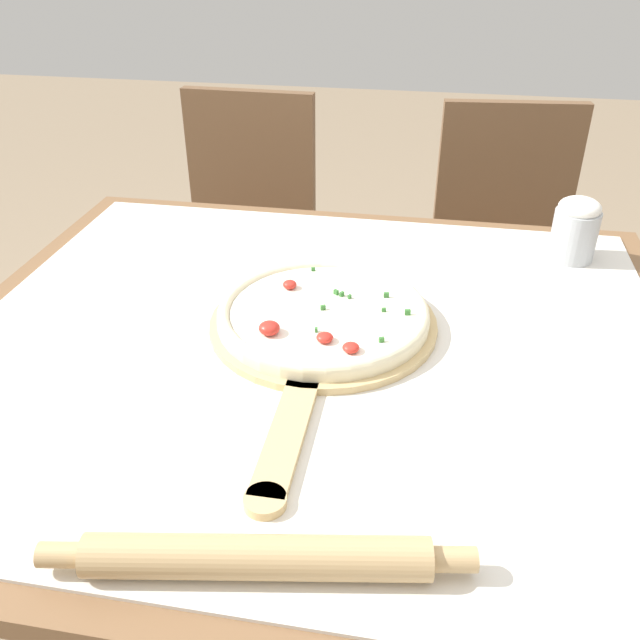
% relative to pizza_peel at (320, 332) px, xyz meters
% --- Properties ---
extents(ground_plane, '(10.00, 10.00, 0.00)m').
position_rel_pizza_peel_xyz_m(ground_plane, '(-0.01, -0.02, -0.76)').
color(ground_plane, gray).
extents(dining_table, '(1.17, 1.05, 0.75)m').
position_rel_pizza_peel_xyz_m(dining_table, '(-0.01, -0.02, -0.12)').
color(dining_table, brown).
rests_on(dining_table, ground_plane).
extents(towel_cloth, '(1.09, 0.97, 0.00)m').
position_rel_pizza_peel_xyz_m(towel_cloth, '(-0.01, -0.02, -0.01)').
color(towel_cloth, silver).
rests_on(towel_cloth, dining_table).
extents(pizza_peel, '(0.36, 0.59, 0.01)m').
position_rel_pizza_peel_xyz_m(pizza_peel, '(0.00, 0.00, 0.00)').
color(pizza_peel, tan).
rests_on(pizza_peel, towel_cloth).
extents(pizza, '(0.34, 0.34, 0.04)m').
position_rel_pizza_peel_xyz_m(pizza, '(-0.00, 0.03, 0.02)').
color(pizza, beige).
rests_on(pizza, pizza_peel).
extents(rolling_pin, '(0.44, 0.10, 0.04)m').
position_rel_pizza_peel_xyz_m(rolling_pin, '(0.01, -0.45, 0.02)').
color(rolling_pin, tan).
rests_on(rolling_pin, towel_cloth).
extents(chair_left, '(0.41, 0.41, 0.89)m').
position_rel_pizza_peel_xyz_m(chair_left, '(-0.38, 0.90, -0.24)').
color(chair_left, brown).
rests_on(chair_left, ground_plane).
extents(chair_right, '(0.44, 0.44, 0.89)m').
position_rel_pizza_peel_xyz_m(chair_right, '(0.36, 0.90, -0.24)').
color(chair_right, brown).
rests_on(chair_right, ground_plane).
extents(flour_cup, '(0.08, 0.08, 0.12)m').
position_rel_pizza_peel_xyz_m(flour_cup, '(0.42, 0.35, 0.06)').
color(flour_cup, '#B2B7BC').
rests_on(flour_cup, towel_cloth).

